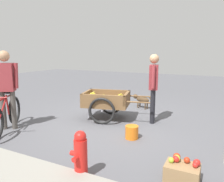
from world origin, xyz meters
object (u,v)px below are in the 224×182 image
cyclist_person (6,83)px  mixed_fruit_crate (182,171)px  plastic_bucket (132,132)px  dog (142,99)px  fire_hydrant (80,155)px  fruit_cart (107,102)px  vendor_person (153,82)px  bicycle (6,115)px

cyclist_person → mixed_fruit_crate: cyclist_person is taller
cyclist_person → plastic_bucket: 2.86m
dog → plastic_bucket: bearing=104.5°
fire_hydrant → plastic_bucket: fire_hydrant is taller
plastic_bucket → mixed_fruit_crate: mixed_fruit_crate is taller
fruit_cart → plastic_bucket: 1.41m
cyclist_person → mixed_fruit_crate: bearing=174.9°
mixed_fruit_crate → vendor_person: bearing=-64.6°
mixed_fruit_crate → dog: bearing=-62.8°
fire_hydrant → plastic_bucket: bearing=-94.0°
mixed_fruit_crate → fruit_cart: bearing=-41.9°
dog → mixed_fruit_crate: bearing=117.2°
bicycle → dog: size_ratio=2.22×
bicycle → vendor_person: bearing=-142.3°
bicycle → fire_hydrant: (-2.43, 0.76, -0.02)m
fruit_cart → vendor_person: size_ratio=1.09×
fruit_cart → bicycle: (1.50, 1.74, -0.08)m
cyclist_person → dog: 3.71m
fire_hydrant → plastic_bucket: (-0.11, -1.59, -0.21)m
vendor_person → cyclist_person: bearing=35.1°
fruit_cart → vendor_person: vendor_person is taller
vendor_person → fire_hydrant: vendor_person is taller
vendor_person → dog: size_ratio=2.49×
cyclist_person → plastic_bucket: size_ratio=6.66×
vendor_person → fruit_cart: bearing=14.2°
vendor_person → mixed_fruit_crate: 2.60m
bicycle → cyclist_person: bearing=-58.8°
fire_hydrant → vendor_person: bearing=-93.7°
cyclist_person → mixed_fruit_crate: size_ratio=3.89×
vendor_person → dog: vendor_person is taller
dog → plastic_bucket: size_ratio=2.54×
fruit_cart → cyclist_person: cyclist_person is taller
cyclist_person → plastic_bucket: cyclist_person is taller
vendor_person → plastic_bucket: vendor_person is taller
vendor_person → mixed_fruit_crate: (-1.05, 2.22, -0.85)m
fruit_cart → fire_hydrant: (-0.93, 2.50, -0.10)m
vendor_person → bicycle: 3.35m
cyclist_person → vendor_person: bearing=-144.9°
bicycle → dog: (-1.94, -3.15, -0.08)m
fruit_cart → dog: (-0.44, -1.41, -0.16)m
cyclist_person → dog: cyclist_person is taller
fire_hydrant → dog: bearing=-82.9°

